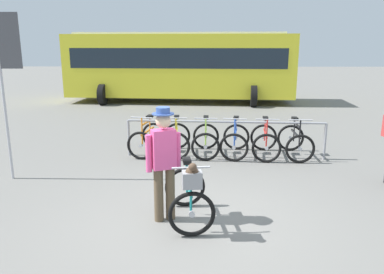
{
  "coord_description": "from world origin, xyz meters",
  "views": [
    {
      "loc": [
        0.05,
        -5.22,
        2.6
      ],
      "look_at": [
        -0.04,
        1.29,
        1.0
      ],
      "focal_mm": 35.67,
      "sensor_mm": 36.0,
      "label": 1
    }
  ],
  "objects": [
    {
      "name": "racked_bike_red",
      "position": [
        1.65,
        3.5,
        0.37
      ],
      "size": [
        0.77,
        1.18,
        0.98
      ],
      "color": "black",
      "rests_on": "ground"
    },
    {
      "name": "featured_bicycle",
      "position": [
        -0.07,
        -0.03,
        0.49
      ],
      "size": [
        0.79,
        1.24,
        1.09
      ],
      "color": "black",
      "rests_on": "ground"
    },
    {
      "name": "racked_bike_blue",
      "position": [
        0.95,
        3.54,
        0.37
      ],
      "size": [
        0.82,
        1.19,
        0.97
      ],
      "color": "black",
      "rests_on": "ground"
    },
    {
      "name": "racked_bike_orange",
      "position": [
        -1.14,
        3.68,
        0.37
      ],
      "size": [
        0.86,
        1.19,
        0.97
      ],
      "color": "black",
      "rests_on": "ground"
    },
    {
      "name": "racked_bike_black",
      "position": [
        2.35,
        3.45,
        0.37
      ],
      "size": [
        0.69,
        1.1,
        0.97
      ],
      "color": "black",
      "rests_on": "ground"
    },
    {
      "name": "person_with_featured_bike",
      "position": [
        -0.44,
        0.1,
        0.95
      ],
      "size": [
        0.5,
        0.32,
        1.72
      ],
      "color": "brown",
      "rests_on": "ground"
    },
    {
      "name": "bike_rack_rail",
      "position": [
        0.7,
        3.38,
        0.7
      ],
      "size": [
        4.6,
        0.35,
        0.88
      ],
      "color": "#99999E",
      "rests_on": "ground"
    },
    {
      "name": "ground_plane",
      "position": [
        0.0,
        0.0,
        0.0
      ],
      "size": [
        80.0,
        80.0,
        0.0
      ],
      "primitive_type": "plane",
      "color": "slate"
    },
    {
      "name": "banner_flag",
      "position": [
        -3.47,
        1.87,
        2.23
      ],
      "size": [
        0.45,
        0.05,
        3.2
      ],
      "color": "#B2B2B7",
      "rests_on": "ground"
    },
    {
      "name": "racked_bike_yellow",
      "position": [
        -0.44,
        3.63,
        0.37
      ],
      "size": [
        0.68,
        1.13,
        0.98
      ],
      "color": "black",
      "rests_on": "ground"
    },
    {
      "name": "bus_distant",
      "position": [
        -0.73,
        12.25,
        1.74
      ],
      "size": [
        10.15,
        3.86,
        3.08
      ],
      "color": "yellow",
      "rests_on": "ground"
    },
    {
      "name": "racked_bike_lime",
      "position": [
        0.25,
        3.59,
        0.37
      ],
      "size": [
        0.7,
        1.11,
        0.97
      ],
      "color": "black",
      "rests_on": "ground"
    }
  ]
}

